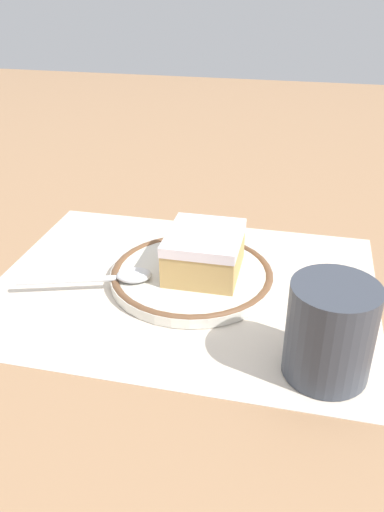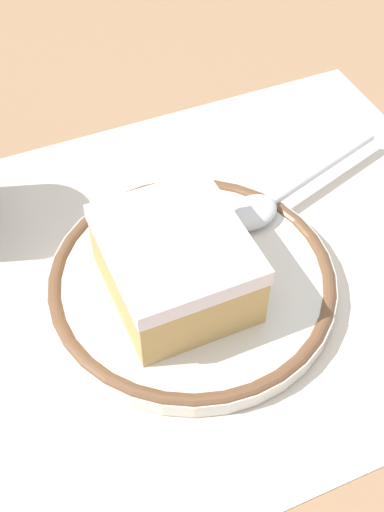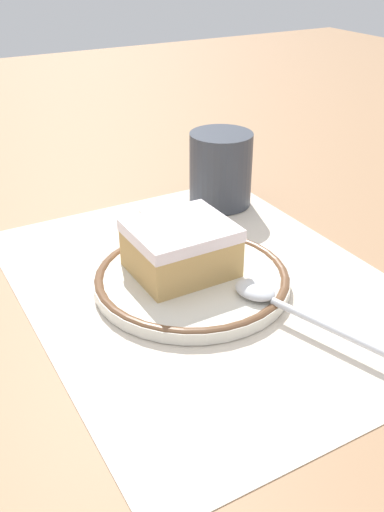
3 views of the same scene
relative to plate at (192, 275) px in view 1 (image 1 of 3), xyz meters
The scene contains 7 objects.
ground_plane 0.02m from the plate, 118.11° to the right, with size 2.40×2.40×0.00m, color #9E7551.
placemat 0.02m from the plate, 118.11° to the right, with size 0.41×0.32×0.00m, color beige.
plate is the anchor object (origin of this frame).
cake_slice 0.03m from the plate, 20.92° to the left, with size 0.08×0.09×0.05m.
spoon 0.08m from the plate, 154.25° to the right, with size 0.14×0.06×0.01m.
cup 0.19m from the plate, 39.73° to the right, with size 0.07×0.07×0.09m.
sugar_packet 0.16m from the plate, 17.96° to the right, with size 0.05×0.03×0.01m, color white.
Camera 1 is at (0.12, -0.47, 0.31)m, focal length 36.76 mm.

